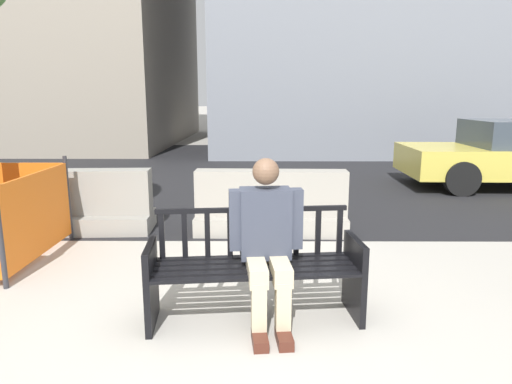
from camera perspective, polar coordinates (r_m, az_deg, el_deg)
ground_plane at (r=3.32m, az=-3.33°, el=-20.56°), size 200.00×200.00×0.00m
street_asphalt at (r=11.64m, az=-0.62°, el=2.93°), size 120.00×12.00×0.01m
street_bench at (r=3.73m, az=-0.19°, el=-9.94°), size 1.73×0.68×0.88m
seated_person at (r=3.59m, az=1.34°, el=-5.86°), size 0.59×0.75×1.31m
jersey_barrier_centre at (r=6.09m, az=1.87°, el=-1.93°), size 2.02×0.73×0.84m
jersey_barrier_left at (r=6.59m, az=-21.54°, el=-1.70°), size 2.03×0.78×0.84m
car_taxi_near at (r=10.50m, az=29.25°, el=4.13°), size 4.13×2.10×1.34m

